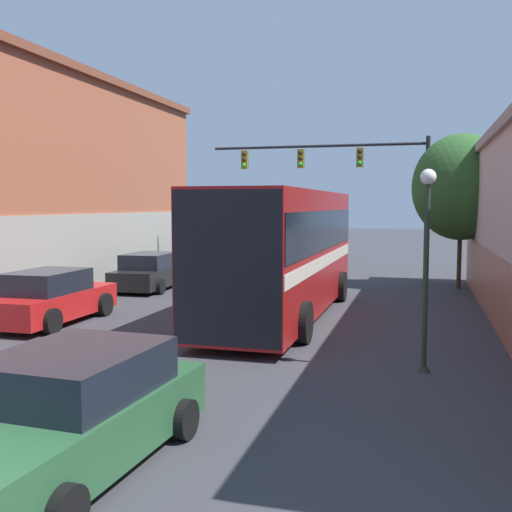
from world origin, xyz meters
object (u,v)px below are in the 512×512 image
Objects in this scene: parked_car_left_far at (248,251)px; parked_car_left_distant at (151,272)px; parked_car_left_mid at (51,298)px; hatchback_foreground at (67,414)px; street_lamp at (426,259)px; parked_car_left_near at (208,259)px; bus at (284,247)px; traffic_signal_gantry at (349,174)px; street_tree_near at (461,187)px.

parked_car_left_distant reaches higher than parked_car_left_far.
parked_car_left_distant is (-0.28, 6.95, -0.04)m from parked_car_left_mid.
hatchback_foreground reaches higher than parked_car_left_distant.
parked_car_left_near is at bearing 123.61° from street_lamp.
parked_car_left_far is at bearing 20.08° from bus.
parked_car_left_mid is 0.46× the size of traffic_signal_gantry.
parked_car_left_far is (0.34, 5.75, -0.07)m from parked_car_left_near.
parked_car_left_near is 12.52m from parked_car_left_mid.
traffic_signal_gantry is 1.56× the size of street_tree_near.
street_lamp is at bearing -103.42° from parked_car_left_mid.
street_tree_near is at bearing -75.92° from parked_car_left_distant.
parked_car_left_distant is (-5.86, 14.78, -0.02)m from hatchback_foreground.
parked_car_left_mid is 18.28m from parked_car_left_far.
street_tree_near reaches higher than parked_car_left_distant.
parked_car_left_mid is at bearing -173.39° from parked_car_left_far.
parked_car_left_mid is 0.92× the size of parked_car_left_far.
bus is 2.44× the size of parked_car_left_mid.
street_lamp is (4.25, 5.57, 1.53)m from hatchback_foreground.
street_lamp is at bearing -77.36° from traffic_signal_gantry.
parked_car_left_far is at bearing 143.73° from street_tree_near.
street_tree_near is at bearing -34.18° from bus.
parked_car_left_mid is (-0.01, -12.52, -0.00)m from parked_car_left_near.
street_lamp is 0.66× the size of street_tree_near.
hatchback_foreground is 0.94× the size of parked_car_left_near.
hatchback_foreground is 0.74× the size of street_tree_near.
bus is at bearing -141.25° from parked_car_left_near.
hatchback_foreground is 9.62m from parked_car_left_mid.
traffic_signal_gantry reaches higher than street_lamp.
parked_car_left_mid is 1.09× the size of street_lamp.
hatchback_foreground is 0.95× the size of parked_car_left_far.
parked_car_left_distant is (-0.29, -5.57, -0.04)m from parked_car_left_near.
parked_car_left_near is 0.78× the size of street_tree_near.
parked_car_left_near is at bearing 172.21° from traffic_signal_gantry.
parked_car_left_far is at bearing -1.52° from parked_car_left_mid.
parked_car_left_near is 11.85m from street_tree_near.
parked_car_left_near is (-5.57, 20.35, 0.02)m from hatchback_foreground.
parked_car_left_far is at bearing 133.71° from traffic_signal_gantry.
traffic_signal_gantry reaches higher than street_tree_near.
parked_car_left_near is at bearing -0.48° from parked_car_left_mid.
traffic_signal_gantry is 2.37× the size of street_lamp.
street_tree_near is (4.47, -1.29, -0.64)m from traffic_signal_gantry.
bus is at bearing -152.67° from parked_car_left_far.
parked_car_left_distant is 0.48× the size of traffic_signal_gantry.
hatchback_foreground is at bearing -160.97° from parked_car_left_far.
bus reaches higher than parked_car_left_near.
parked_car_left_near is at bearing -175.67° from parked_car_left_far.
hatchback_foreground is 0.47× the size of traffic_signal_gantry.
parked_car_left_far is 13.85m from street_tree_near.
parked_car_left_near reaches higher than hatchback_foreground.
parked_car_left_mid is 10.20m from street_lamp.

